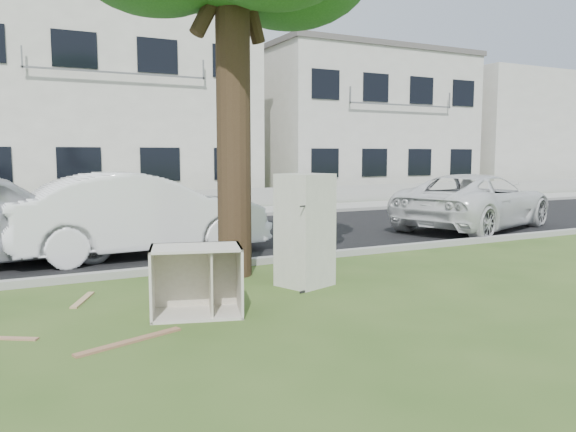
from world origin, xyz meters
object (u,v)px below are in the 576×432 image
cabinet (196,281)px  car_center (141,214)px  fridge (305,230)px  car_right (476,201)px

cabinet → car_center: 4.46m
cabinet → fridge: bearing=38.2°
fridge → car_right: (7.10, 3.59, -0.11)m
fridge → car_center: (-1.63, 3.66, -0.03)m
fridge → car_right: bearing=7.2°
cabinet → car_right: 10.03m
cabinet → car_center: size_ratio=0.22×
cabinet → car_center: bearing=102.5°
fridge → car_center: bearing=94.3°
cabinet → car_center: (0.31, 4.43, 0.38)m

